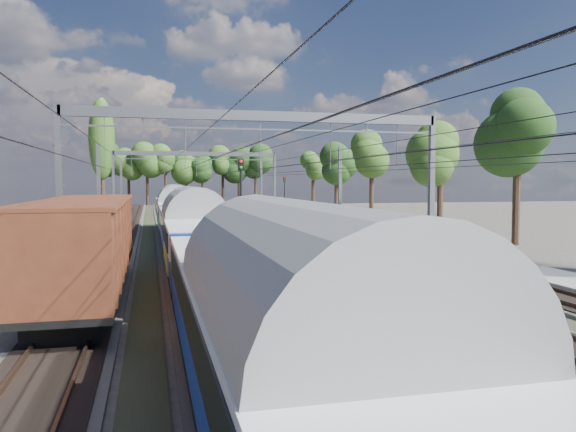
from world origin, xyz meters
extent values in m
cube|color=#47423A|center=(-9.00, 45.00, 0.07)|extent=(3.00, 130.00, 0.15)
cube|color=black|center=(-9.00, 45.00, 0.17)|extent=(2.50, 130.00, 0.06)
cube|color=#473326|center=(-9.72, 45.00, 0.27)|extent=(0.08, 130.00, 0.14)
cube|color=#473326|center=(-8.28, 45.00, 0.27)|extent=(0.08, 130.00, 0.14)
cube|color=#47423A|center=(-4.50, 45.00, 0.07)|extent=(3.00, 130.00, 0.15)
cube|color=black|center=(-4.50, 45.00, 0.17)|extent=(2.50, 130.00, 0.06)
cube|color=#473326|center=(-5.22, 45.00, 0.27)|extent=(0.08, 130.00, 0.14)
cube|color=#473326|center=(-3.78, 45.00, 0.27)|extent=(0.08, 130.00, 0.14)
cube|color=#47423A|center=(0.00, 45.00, 0.07)|extent=(3.00, 130.00, 0.15)
cube|color=black|center=(0.00, 45.00, 0.17)|extent=(2.50, 130.00, 0.06)
cube|color=#473326|center=(-0.72, 45.00, 0.27)|extent=(0.08, 130.00, 0.14)
cube|color=#473326|center=(0.72, 45.00, 0.27)|extent=(0.08, 130.00, 0.14)
cube|color=#47423A|center=(4.50, 45.00, 0.07)|extent=(3.00, 130.00, 0.15)
cube|color=black|center=(4.50, 45.00, 0.17)|extent=(2.50, 130.00, 0.06)
cube|color=#473326|center=(3.78, 45.00, 0.27)|extent=(0.08, 130.00, 0.14)
cube|color=#473326|center=(5.22, 45.00, 0.27)|extent=(0.08, 130.00, 0.14)
cube|color=#47423A|center=(9.00, 45.00, 0.07)|extent=(3.00, 130.00, 0.15)
cube|color=black|center=(9.00, 45.00, 0.17)|extent=(2.50, 130.00, 0.06)
cube|color=#473326|center=(8.28, 45.00, 0.27)|extent=(0.08, 130.00, 0.14)
cube|color=#473326|center=(9.72, 45.00, 0.27)|extent=(0.08, 130.00, 0.14)
cube|color=#313120|center=(-6.75, 45.00, 0.03)|extent=(1.10, 130.00, 0.05)
cube|color=#313120|center=(-2.25, 45.00, 0.03)|extent=(1.10, 130.00, 0.05)
cube|color=#313120|center=(2.25, 45.00, 0.03)|extent=(1.10, 130.00, 0.05)
cube|color=#313120|center=(6.75, 45.00, 0.03)|extent=(1.10, 130.00, 0.05)
cube|color=gray|center=(12.00, 20.00, 0.15)|extent=(3.00, 70.00, 0.30)
cube|color=slate|center=(-11.50, 30.00, 4.50)|extent=(0.35, 0.35, 9.00)
cube|color=slate|center=(11.50, 30.00, 4.50)|extent=(0.35, 0.35, 9.00)
cube|color=slate|center=(0.00, 30.00, 8.70)|extent=(23.00, 0.35, 0.60)
cube|color=slate|center=(-11.50, 78.00, 4.50)|extent=(0.35, 0.35, 9.00)
cube|color=slate|center=(11.50, 78.00, 4.50)|extent=(0.35, 0.35, 9.00)
cube|color=slate|center=(0.00, 78.00, 8.70)|extent=(23.00, 0.35, 0.60)
cube|color=slate|center=(-11.50, 55.00, 4.25)|extent=(0.35, 0.35, 8.50)
cube|color=slate|center=(-11.50, 100.00, 4.25)|extent=(0.35, 0.35, 8.50)
cube|color=slate|center=(13.80, 55.00, 4.25)|extent=(0.35, 0.35, 8.50)
cube|color=slate|center=(13.80, 100.00, 4.25)|extent=(0.35, 0.35, 8.50)
cylinder|color=black|center=(-9.00, 45.00, 5.50)|extent=(0.03, 130.00, 0.03)
cylinder|color=black|center=(-9.00, 45.00, 6.60)|extent=(0.03, 130.00, 0.03)
cylinder|color=black|center=(-4.50, 45.00, 5.50)|extent=(0.03, 130.00, 0.03)
cylinder|color=black|center=(-4.50, 45.00, 6.60)|extent=(0.03, 130.00, 0.03)
cylinder|color=black|center=(0.00, 45.00, 5.50)|extent=(0.03, 130.00, 0.03)
cylinder|color=black|center=(0.00, 45.00, 6.60)|extent=(0.03, 130.00, 0.03)
cylinder|color=black|center=(4.50, 45.00, 5.50)|extent=(0.03, 130.00, 0.03)
cylinder|color=black|center=(4.50, 45.00, 6.60)|extent=(0.03, 130.00, 0.03)
cylinder|color=black|center=(9.00, 45.00, 5.50)|extent=(0.03, 130.00, 0.03)
cylinder|color=black|center=(9.00, 45.00, 6.60)|extent=(0.03, 130.00, 0.03)
cylinder|color=black|center=(-13.68, 113.78, 3.72)|extent=(0.56, 0.56, 7.44)
sphere|color=#1F3A15|center=(-13.68, 113.78, 9.67)|extent=(4.99, 4.99, 4.99)
cylinder|color=black|center=(-10.51, 110.01, 3.63)|extent=(0.56, 0.56, 7.26)
sphere|color=#1F3A15|center=(-10.51, 110.01, 9.44)|extent=(5.24, 5.24, 5.24)
cylinder|color=black|center=(-7.17, 113.19, 3.05)|extent=(0.56, 0.56, 6.10)
sphere|color=#1F3A15|center=(-7.17, 113.19, 7.94)|extent=(4.12, 4.12, 4.12)
cylinder|color=black|center=(-2.96, 110.94, 3.07)|extent=(0.56, 0.56, 6.13)
sphere|color=#1F3A15|center=(-2.96, 110.94, 7.97)|extent=(5.46, 5.46, 5.46)
cylinder|color=black|center=(0.32, 113.34, 3.49)|extent=(0.56, 0.56, 6.98)
sphere|color=#1F3A15|center=(0.32, 113.34, 9.08)|extent=(5.19, 5.19, 5.19)
cylinder|color=black|center=(3.22, 110.10, 2.78)|extent=(0.56, 0.56, 5.56)
sphere|color=#1F3A15|center=(3.22, 110.10, 7.23)|extent=(4.61, 4.61, 4.61)
cylinder|color=black|center=(7.80, 110.64, 3.69)|extent=(0.56, 0.56, 7.38)
sphere|color=#1F3A15|center=(7.80, 110.64, 9.59)|extent=(3.85, 3.85, 3.85)
cylinder|color=black|center=(10.95, 111.45, 3.58)|extent=(0.56, 0.56, 7.17)
sphere|color=#1F3A15|center=(10.95, 111.45, 9.32)|extent=(4.85, 4.85, 4.85)
cylinder|color=black|center=(14.90, 113.48, 2.93)|extent=(0.56, 0.56, 5.86)
sphere|color=#1F3A15|center=(14.90, 113.48, 7.62)|extent=(5.19, 5.19, 5.19)
cylinder|color=black|center=(21.04, 31.22, 2.80)|extent=(0.56, 0.56, 5.60)
sphere|color=#1F3A15|center=(21.04, 31.22, 7.28)|extent=(3.45, 3.45, 3.45)
cylinder|color=black|center=(20.00, 47.67, 3.30)|extent=(0.56, 0.56, 6.60)
sphere|color=#1F3A15|center=(20.00, 47.67, 8.57)|extent=(3.76, 3.76, 3.76)
cylinder|color=black|center=(20.28, 59.58, 3.01)|extent=(0.56, 0.56, 6.01)
sphere|color=#1F3A15|center=(20.28, 59.58, 7.82)|extent=(3.80, 3.80, 3.80)
cylinder|color=black|center=(19.56, 73.33, 3.40)|extent=(0.56, 0.56, 6.81)
sphere|color=#1F3A15|center=(19.56, 73.33, 8.85)|extent=(4.69, 4.69, 4.69)
cylinder|color=black|center=(20.50, 88.63, 2.74)|extent=(0.56, 0.56, 5.49)
sphere|color=#1F3A15|center=(20.50, 88.63, 7.13)|extent=(4.46, 4.46, 4.46)
cylinder|color=black|center=(-14.50, 98.00, 8.00)|extent=(0.70, 0.70, 16.00)
ellipsoid|color=#2A511B|center=(-14.50, 98.00, 12.00)|extent=(4.40, 4.40, 14.08)
cube|color=black|center=(-4.50, 10.91, 0.56)|extent=(2.03, 3.05, 0.81)
cube|color=navy|center=(-4.50, 3.79, 2.08)|extent=(2.85, 20.33, 1.93)
cube|color=silver|center=(-4.50, 3.79, 2.59)|extent=(2.93, 19.52, 0.97)
cube|color=black|center=(-3.03, 3.79, 2.59)|extent=(0.04, 17.28, 0.71)
cylinder|color=gray|center=(-4.50, 3.79, 3.05)|extent=(2.89, 20.33, 2.89)
cube|color=black|center=(-4.50, 17.60, 0.56)|extent=(2.03, 3.05, 0.81)
cube|color=black|center=(-4.50, 31.83, 0.56)|extent=(2.03, 3.05, 0.81)
cube|color=navy|center=(-4.50, 24.72, 2.08)|extent=(2.85, 20.33, 1.93)
cube|color=silver|center=(-4.50, 24.72, 2.59)|extent=(2.93, 19.52, 0.97)
cube|color=black|center=(-3.03, 24.72, 2.59)|extent=(0.04, 17.28, 0.71)
cube|color=yellow|center=(-4.50, 20.25, 1.58)|extent=(2.95, 5.69, 0.71)
cylinder|color=gray|center=(-4.50, 24.72, 3.05)|extent=(2.89, 20.33, 2.89)
cube|color=black|center=(-4.50, 38.53, 0.56)|extent=(2.03, 3.05, 0.81)
cube|color=black|center=(-4.50, 52.76, 0.56)|extent=(2.03, 3.05, 0.81)
cube|color=navy|center=(-4.50, 45.65, 2.08)|extent=(2.85, 20.33, 1.93)
cube|color=silver|center=(-4.50, 45.65, 2.59)|extent=(2.93, 19.52, 0.97)
cube|color=black|center=(-3.03, 45.65, 2.59)|extent=(0.04, 17.28, 0.71)
cube|color=yellow|center=(-4.50, 41.18, 1.58)|extent=(2.95, 5.69, 0.71)
cylinder|color=gray|center=(-4.50, 45.65, 3.05)|extent=(2.89, 20.33, 2.89)
cube|color=black|center=(-9.00, 13.92, 0.54)|extent=(2.16, 2.81, 0.76)
cube|color=black|center=(-9.00, 24.49, 0.54)|extent=(2.16, 2.81, 0.76)
cube|color=black|center=(-9.00, 19.21, 1.03)|extent=(2.91, 15.11, 0.22)
cube|color=#512215|center=(-9.00, 19.21, 2.54)|extent=(2.91, 15.11, 2.81)
cube|color=#512215|center=(-9.00, 19.21, 3.99)|extent=(3.13, 15.11, 0.13)
imported|color=black|center=(-0.23, 94.77, 0.86)|extent=(0.56, 0.71, 1.73)
cylinder|color=black|center=(-1.11, 30.54, 2.69)|extent=(0.15, 0.15, 5.38)
cube|color=black|center=(-1.11, 30.54, 5.76)|extent=(0.40, 0.28, 0.75)
sphere|color=red|center=(-1.11, 30.40, 5.97)|extent=(0.17, 0.17, 0.17)
sphere|color=#0C9919|center=(-1.11, 30.40, 5.59)|extent=(0.17, 0.17, 0.17)
cylinder|color=black|center=(11.68, 72.46, 2.35)|extent=(0.13, 0.13, 4.70)
cube|color=black|center=(11.68, 72.46, 5.03)|extent=(0.38, 0.30, 0.66)
sphere|color=red|center=(11.68, 72.34, 5.22)|extent=(0.15, 0.15, 0.15)
sphere|color=#0C9919|center=(11.68, 72.34, 4.89)|extent=(0.15, 0.15, 0.15)
camera|label=1|loc=(-6.54, -3.70, 4.75)|focal=35.00mm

